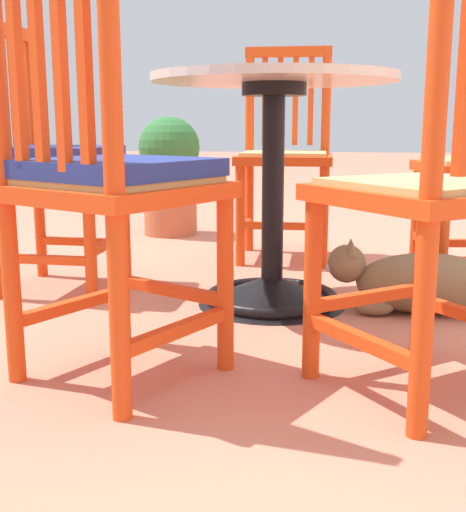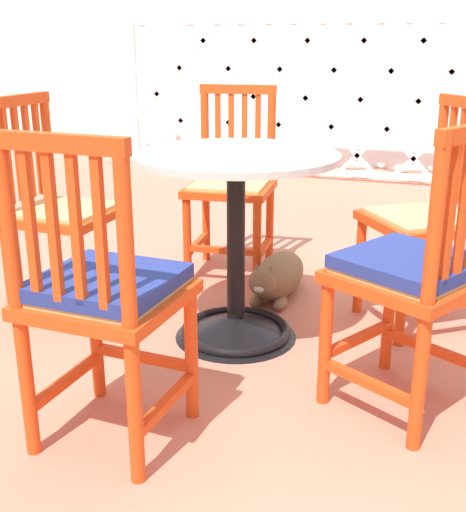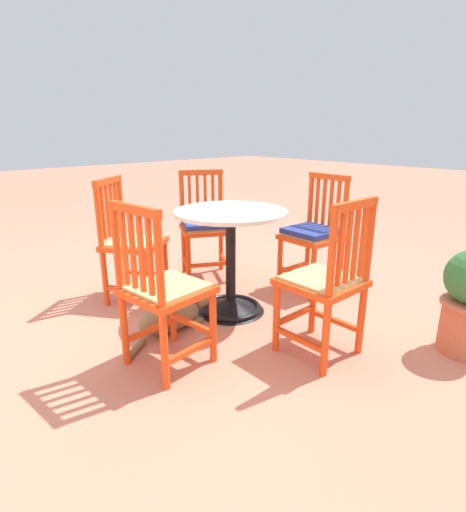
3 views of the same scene
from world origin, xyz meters
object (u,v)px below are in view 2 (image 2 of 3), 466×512
at_px(orange_chair_facing_out, 104,297).
at_px(tabby_cat, 277,278).
at_px(orange_chair_tucked_in, 428,221).
at_px(orange_chair_at_corner, 231,187).
at_px(cafe_table, 236,269).
at_px(orange_chair_by_planter, 58,214).
at_px(orange_chair_near_fence, 415,276).

distance_m(orange_chair_facing_out, tabby_cat, 1.28).
distance_m(orange_chair_tucked_in, orange_chair_at_corner, 1.01).
distance_m(cafe_table, tabby_cat, 0.49).
bearing_deg(orange_chair_facing_out, orange_chair_tucked_in, 55.54).
bearing_deg(orange_chair_by_planter, orange_chair_facing_out, -49.41).
xyz_separation_m(cafe_table, orange_chair_by_planter, (-0.78, -0.00, 0.15)).
bearing_deg(orange_chair_facing_out, orange_chair_at_corner, 95.89).
height_order(orange_chair_tucked_in, orange_chair_at_corner, same).
distance_m(cafe_table, orange_chair_by_planter, 0.79).
bearing_deg(orange_chair_tucked_in, tabby_cat, 174.50).
bearing_deg(orange_chair_near_fence, tabby_cat, 129.72).
bearing_deg(tabby_cat, cafe_table, -95.22).
bearing_deg(orange_chair_near_fence, orange_chair_tucked_in, 89.99).
xyz_separation_m(cafe_table, tabby_cat, (0.04, 0.45, -0.19)).
bearing_deg(orange_chair_tucked_in, orange_chair_at_corner, 160.38).
distance_m(cafe_table, orange_chair_near_fence, 0.76).
bearing_deg(orange_chair_facing_out, tabby_cat, 82.51).
xyz_separation_m(orange_chair_tucked_in, tabby_cat, (-0.64, 0.06, -0.34)).
bearing_deg(orange_chair_facing_out, cafe_table, 81.20).
relative_size(orange_chair_tucked_in, orange_chair_at_corner, 1.00).
xyz_separation_m(orange_chair_by_planter, tabby_cat, (0.82, 0.45, -0.34)).
height_order(orange_chair_facing_out, tabby_cat, orange_chair_facing_out).
bearing_deg(orange_chair_facing_out, orange_chair_by_planter, 130.59).
bearing_deg(orange_chair_near_fence, orange_chair_by_planter, 167.80).
height_order(orange_chair_near_fence, orange_chair_tucked_in, same).
distance_m(cafe_table, orange_chair_tucked_in, 0.79).
relative_size(orange_chair_tucked_in, orange_chair_by_planter, 1.00).
xyz_separation_m(orange_chair_near_fence, orange_chair_tucked_in, (0.00, 0.70, -0.01)).
height_order(cafe_table, orange_chair_tucked_in, orange_chair_tucked_in).
relative_size(cafe_table, tabby_cat, 1.04).
bearing_deg(orange_chair_by_planter, orange_chair_tucked_in, 14.94).
bearing_deg(orange_chair_near_fence, orange_chair_at_corner, 132.36).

